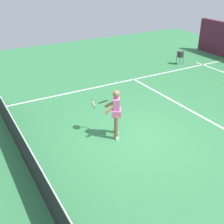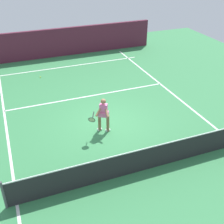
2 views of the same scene
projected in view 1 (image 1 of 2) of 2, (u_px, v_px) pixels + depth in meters
name	position (u px, v px, depth m)	size (l,w,h in m)	color
ground_plane	(134.00, 137.00, 9.11)	(25.62, 25.62, 0.00)	#38844C
service_line_marking	(200.00, 116.00, 10.37)	(8.55, 0.10, 0.01)	white
sideline_right_marking	(79.00, 91.00, 12.40)	(0.10, 17.71, 0.01)	white
court_net	(27.00, 155.00, 7.40)	(9.23, 0.08, 1.06)	#4C4C51
tennis_player	(115.00, 112.00, 8.80)	(1.07, 0.79, 1.55)	#8C6647
tennis_ball_near	(222.00, 81.00, 13.38)	(0.07, 0.07, 0.07)	#D1E533
ball_hopper	(180.00, 54.00, 15.53)	(0.36, 0.36, 0.74)	#333338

